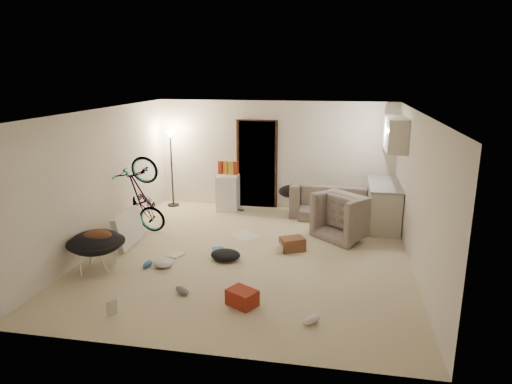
% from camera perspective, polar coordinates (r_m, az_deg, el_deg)
% --- Properties ---
extents(floor, '(5.50, 6.00, 0.02)m').
position_cam_1_polar(floor, '(8.16, -0.84, -7.83)').
color(floor, beige).
rests_on(floor, ground).
extents(ceiling, '(5.50, 6.00, 0.02)m').
position_cam_1_polar(ceiling, '(7.56, -0.92, 10.08)').
color(ceiling, white).
rests_on(ceiling, wall_back).
extents(wall_back, '(5.50, 0.02, 2.50)m').
position_cam_1_polar(wall_back, '(10.67, 2.31, 4.64)').
color(wall_back, silver).
rests_on(wall_back, floor).
extents(wall_front, '(5.50, 0.02, 2.50)m').
position_cam_1_polar(wall_front, '(4.99, -7.74, -7.50)').
color(wall_front, silver).
rests_on(wall_front, floor).
extents(wall_left, '(0.02, 6.00, 2.50)m').
position_cam_1_polar(wall_left, '(8.72, -18.96, 1.54)').
color(wall_left, silver).
rests_on(wall_left, floor).
extents(wall_right, '(0.02, 6.00, 2.50)m').
position_cam_1_polar(wall_right, '(7.73, 19.62, -0.17)').
color(wall_right, silver).
rests_on(wall_right, floor).
extents(doorway, '(0.85, 0.10, 2.04)m').
position_cam_1_polar(doorway, '(10.74, 0.15, 3.46)').
color(doorway, black).
rests_on(doorway, floor).
extents(door_trim, '(0.97, 0.04, 2.10)m').
position_cam_1_polar(door_trim, '(10.71, 0.12, 3.43)').
color(door_trim, black).
rests_on(door_trim, floor).
extents(floor_lamp, '(0.28, 0.28, 1.81)m').
position_cam_1_polar(floor_lamp, '(10.92, -10.58, 4.93)').
color(floor_lamp, black).
rests_on(floor_lamp, floor).
extents(kitchen_counter, '(0.60, 1.50, 0.88)m').
position_cam_1_polar(kitchen_counter, '(9.81, 15.58, -1.68)').
color(kitchen_counter, beige).
rests_on(kitchen_counter, floor).
extents(counter_top, '(0.64, 1.54, 0.04)m').
position_cam_1_polar(counter_top, '(9.69, 15.77, 0.93)').
color(counter_top, gray).
rests_on(counter_top, kitchen_counter).
extents(kitchen_uppers, '(0.38, 1.40, 0.65)m').
position_cam_1_polar(kitchen_uppers, '(9.52, 16.99, 7.04)').
color(kitchen_uppers, beige).
rests_on(kitchen_uppers, wall_right).
extents(sofa, '(1.92, 0.82, 0.55)m').
position_cam_1_polar(sofa, '(10.24, 9.69, -1.60)').
color(sofa, '#333A33').
rests_on(sofa, floor).
extents(armchair, '(1.33, 1.32, 0.65)m').
position_cam_1_polar(armchair, '(9.13, 11.77, -3.41)').
color(armchair, '#333A33').
rests_on(armchair, floor).
extents(bicycle, '(1.65, 0.79, 0.93)m').
position_cam_1_polar(bicycle, '(9.35, -13.94, -2.49)').
color(bicycle, black).
rests_on(bicycle, floor).
extents(book_asset, '(0.25, 0.24, 0.02)m').
position_cam_1_polar(book_asset, '(6.54, -18.10, -14.52)').
color(book_asset, maroon).
rests_on(book_asset, floor).
extents(mini_fridge, '(0.50, 0.50, 0.82)m').
position_cam_1_polar(mini_fridge, '(10.60, -3.52, -0.10)').
color(mini_fridge, white).
rests_on(mini_fridge, floor).
extents(snack_box_0, '(0.11, 0.08, 0.30)m').
position_cam_1_polar(snack_box_0, '(10.51, -4.47, 3.06)').
color(snack_box_0, maroon).
rests_on(snack_box_0, mini_fridge).
extents(snack_box_1, '(0.11, 0.09, 0.30)m').
position_cam_1_polar(snack_box_1, '(10.48, -3.83, 3.03)').
color(snack_box_1, '#BF6D17').
rests_on(snack_box_1, mini_fridge).
extents(snack_box_2, '(0.11, 0.08, 0.30)m').
position_cam_1_polar(snack_box_2, '(10.45, -3.19, 3.01)').
color(snack_box_2, gold).
rests_on(snack_box_2, mini_fridge).
extents(snack_box_3, '(0.11, 0.09, 0.30)m').
position_cam_1_polar(snack_box_3, '(10.42, -2.55, 2.99)').
color(snack_box_3, maroon).
rests_on(snack_box_3, mini_fridge).
extents(saucer_chair, '(0.92, 0.92, 0.65)m').
position_cam_1_polar(saucer_chair, '(7.85, -19.31, -6.55)').
color(saucer_chair, silver).
rests_on(saucer_chair, floor).
extents(hoodie, '(0.52, 0.45, 0.22)m').
position_cam_1_polar(hoodie, '(7.73, -19.22, -5.30)').
color(hoodie, '#502B1B').
rests_on(hoodie, saucer_chair).
extents(sofa_drape, '(0.65, 0.58, 0.28)m').
position_cam_1_polar(sofa_drape, '(10.22, 4.42, 0.08)').
color(sofa_drape, black).
rests_on(sofa_drape, sofa).
extents(tv_box, '(0.26, 0.96, 0.64)m').
position_cam_1_polar(tv_box, '(8.81, -15.65, -4.41)').
color(tv_box, silver).
rests_on(tv_box, floor).
extents(drink_case_a, '(0.51, 0.46, 0.24)m').
position_cam_1_polar(drink_case_a, '(8.31, 4.56, -6.51)').
color(drink_case_a, brown).
rests_on(drink_case_a, floor).
extents(drink_case_b, '(0.49, 0.45, 0.23)m').
position_cam_1_polar(drink_case_b, '(6.46, -1.74, -13.05)').
color(drink_case_b, maroon).
rests_on(drink_case_b, floor).
extents(juicer, '(0.15, 0.15, 0.21)m').
position_cam_1_polar(juicer, '(8.21, 3.05, -6.99)').
color(juicer, white).
rests_on(juicer, floor).
extents(newspaper, '(0.71, 0.71, 0.01)m').
position_cam_1_polar(newspaper, '(9.04, -1.50, -5.45)').
color(newspaper, silver).
rests_on(newspaper, floor).
extents(book_blue, '(0.29, 0.33, 0.03)m').
position_cam_1_polar(book_blue, '(8.32, -4.75, -7.26)').
color(book_blue, '#3164B4').
rests_on(book_blue, floor).
extents(book_white, '(0.27, 0.30, 0.02)m').
position_cam_1_polar(book_white, '(8.20, -9.95, -7.79)').
color(book_white, silver).
rests_on(book_white, floor).
extents(shoe_1, '(0.31, 0.26, 0.11)m').
position_cam_1_polar(shoe_1, '(10.63, -2.00, -2.02)').
color(shoe_1, slate).
rests_on(shoe_1, floor).
extents(shoe_2, '(0.12, 0.26, 0.09)m').
position_cam_1_polar(shoe_2, '(7.85, -13.42, -8.76)').
color(shoe_2, '#3164B4').
rests_on(shoe_2, floor).
extents(shoe_3, '(0.29, 0.25, 0.10)m').
position_cam_1_polar(shoe_3, '(6.87, -9.21, -12.05)').
color(shoe_3, slate).
rests_on(shoe_3, floor).
extents(shoe_4, '(0.28, 0.30, 0.11)m').
position_cam_1_polar(shoe_4, '(6.11, 6.92, -15.56)').
color(shoe_4, white).
rests_on(shoe_4, floor).
extents(clothes_lump_a, '(0.58, 0.52, 0.17)m').
position_cam_1_polar(clothes_lump_a, '(7.92, -3.83, -7.86)').
color(clothes_lump_a, black).
rests_on(clothes_lump_a, floor).
extents(clothes_lump_c, '(0.50, 0.51, 0.12)m').
position_cam_1_polar(clothes_lump_c, '(7.83, -11.51, -8.62)').
color(clothes_lump_c, silver).
rests_on(clothes_lump_c, floor).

